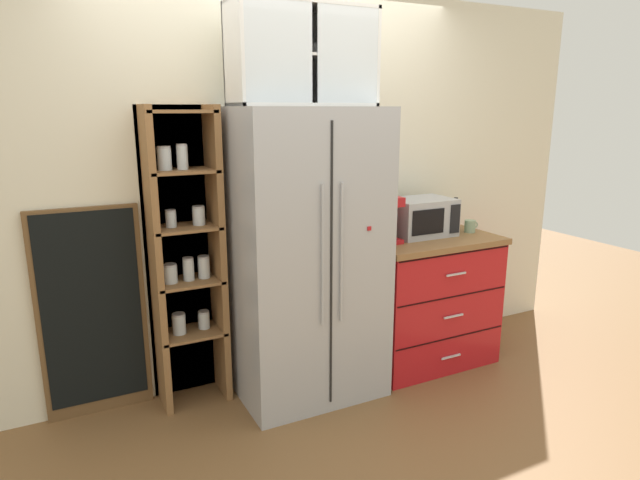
{
  "coord_description": "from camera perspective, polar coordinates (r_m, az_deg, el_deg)",
  "views": [
    {
      "loc": [
        -1.38,
        -2.91,
        1.8
      ],
      "look_at": [
        0.1,
        0.01,
        0.99
      ],
      "focal_mm": 30.27,
      "sensor_mm": 36.0,
      "label": 1
    }
  ],
  "objects": [
    {
      "name": "bottle_green",
      "position": [
        4.0,
        14.06,
        2.36
      ],
      "size": [
        0.07,
        0.07,
        0.25
      ],
      "color": "#285B33",
      "rests_on": "counter_cabinet"
    },
    {
      "name": "mug_sage",
      "position": [
        4.04,
        15.59,
        1.42
      ],
      "size": [
        0.11,
        0.08,
        0.09
      ],
      "color": "#8CA37F",
      "rests_on": "counter_cabinet"
    },
    {
      "name": "bottle_clear",
      "position": [
        3.84,
        11.13,
        2.06
      ],
      "size": [
        0.06,
        0.06,
        0.26
      ],
      "color": "silver",
      "rests_on": "counter_cabinet"
    },
    {
      "name": "microwave",
      "position": [
        3.85,
        10.6,
        2.41
      ],
      "size": [
        0.44,
        0.33,
        0.26
      ],
      "color": "#ADAFB5",
      "rests_on": "counter_cabinet"
    },
    {
      "name": "refrigerator",
      "position": [
        3.36,
        -1.52,
        -1.68
      ],
      "size": [
        0.89,
        0.7,
        1.81
      ],
      "color": "#ADAFB5",
      "rests_on": "ground"
    },
    {
      "name": "chalkboard_menu",
      "position": [
        3.45,
        -22.92,
        -7.1
      ],
      "size": [
        0.6,
        0.04,
        1.26
      ],
      "color": "brown",
      "rests_on": "ground"
    },
    {
      "name": "upper_cabinet",
      "position": [
        3.29,
        -2.02,
        18.83
      ],
      "size": [
        0.85,
        0.32,
        0.56
      ],
      "color": "silver",
      "rests_on": "refrigerator"
    },
    {
      "name": "coffee_maker",
      "position": [
        3.62,
        6.7,
        2.23
      ],
      "size": [
        0.17,
        0.2,
        0.31
      ],
      "color": "red",
      "rests_on": "counter_cabinet"
    },
    {
      "name": "ground_plane",
      "position": [
        3.69,
        -1.34,
        -15.39
      ],
      "size": [
        10.64,
        10.64,
        0.0
      ],
      "primitive_type": "plane",
      "color": "brown"
    },
    {
      "name": "pantry_shelf_column",
      "position": [
        3.37,
        -14.11,
        -1.44
      ],
      "size": [
        0.45,
        0.31,
        1.82
      ],
      "color": "brown",
      "rests_on": "ground"
    },
    {
      "name": "wall_back_cream",
      "position": [
        3.63,
        -4.18,
        5.44
      ],
      "size": [
        4.94,
        0.1,
        2.55
      ],
      "primitive_type": "cube",
      "color": "silver",
      "rests_on": "ground"
    },
    {
      "name": "counter_cabinet",
      "position": [
        3.98,
        10.87,
        -6.06
      ],
      "size": [
        0.96,
        0.67,
        0.93
      ],
      "color": "red",
      "rests_on": "ground"
    }
  ]
}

